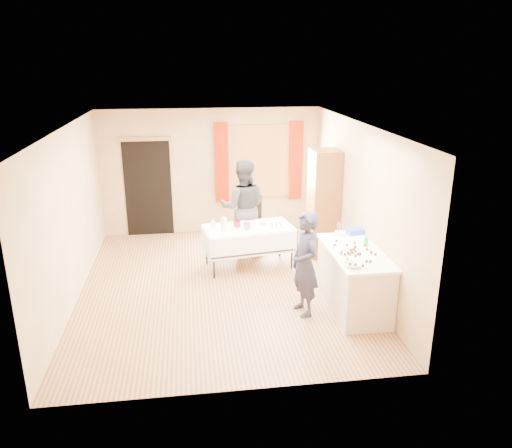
{
  "coord_description": "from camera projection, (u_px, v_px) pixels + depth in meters",
  "views": [
    {
      "loc": [
        -0.46,
        -7.46,
        3.56
      ],
      "look_at": [
        0.57,
        0.0,
        1.04
      ],
      "focal_mm": 35.0,
      "sensor_mm": 36.0,
      "label": 1
    }
  ],
  "objects": [
    {
      "name": "mixing_bowl",
      "position": [
        353.0,
        265.0,
        6.63
      ],
      "size": [
        0.29,
        0.29,
        0.05
      ],
      "primitive_type": "imported",
      "rotation": [
        0.0,
        0.0,
        0.18
      ],
      "color": "white",
      "rests_on": "counter"
    },
    {
      "name": "curtain_left",
      "position": [
        222.0,
        163.0,
        10.26
      ],
      "size": [
        0.28,
        0.06,
        1.65
      ],
      "primitive_type": "cube",
      "color": "#921C03",
      "rests_on": "wall_back"
    },
    {
      "name": "doorway",
      "position": [
        148.0,
        188.0,
        10.28
      ],
      "size": [
        0.95,
        0.04,
        2.0
      ],
      "primitive_type": "cube",
      "color": "black",
      "rests_on": "floor"
    },
    {
      "name": "cake_balls",
      "position": [
        354.0,
        253.0,
        7.04
      ],
      "size": [
        0.53,
        1.04,
        0.04
      ],
      "color": "#3F2314",
      "rests_on": "counter"
    },
    {
      "name": "wall_right",
      "position": [
        359.0,
        204.0,
        8.08
      ],
      "size": [
        0.02,
        5.5,
        2.6
      ],
      "primitive_type": "cube",
      "color": "tan",
      "rests_on": "floor"
    },
    {
      "name": "pastry_tray",
      "position": [
        276.0,
        225.0,
        8.76
      ],
      "size": [
        0.32,
        0.26,
        0.02
      ],
      "primitive_type": "cube",
      "rotation": [
        0.0,
        0.0,
        0.23
      ],
      "color": "white",
      "rests_on": "party_table"
    },
    {
      "name": "cabinet",
      "position": [
        324.0,
        203.0,
        9.22
      ],
      "size": [
        0.5,
        0.6,
        2.0
      ],
      "primitive_type": "cube",
      "color": "brown",
      "rests_on": "floor"
    },
    {
      "name": "cup_red",
      "position": [
        237.0,
        224.0,
        8.69
      ],
      "size": [
        0.15,
        0.15,
        0.1
      ],
      "primitive_type": "imported",
      "rotation": [
        0.0,
        0.0,
        -0.07
      ],
      "color": "#C10531",
      "rests_on": "party_table"
    },
    {
      "name": "chair",
      "position": [
        252.0,
        232.0,
        9.77
      ],
      "size": [
        0.43,
        0.43,
        1.03
      ],
      "rotation": [
        0.0,
        0.0,
        0.01
      ],
      "color": "black",
      "rests_on": "floor"
    },
    {
      "name": "girl",
      "position": [
        305.0,
        264.0,
        7.09
      ],
      "size": [
        0.72,
        0.61,
        1.55
      ],
      "primitive_type": "imported",
      "rotation": [
        0.0,
        0.0,
        -1.35
      ],
      "color": "#1F2038",
      "rests_on": "floor"
    },
    {
      "name": "soda_can",
      "position": [
        366.0,
        242.0,
        7.37
      ],
      "size": [
        0.07,
        0.07,
        0.12
      ],
      "primitive_type": "cylinder",
      "rotation": [
        0.0,
        0.0,
        -0.03
      ],
      "color": "#0A9F48",
      "rests_on": "counter"
    },
    {
      "name": "cup_rainbow",
      "position": [
        247.0,
        226.0,
        8.55
      ],
      "size": [
        0.18,
        0.18,
        0.12
      ],
      "primitive_type": "imported",
      "rotation": [
        0.0,
        0.0,
        0.18
      ],
      "color": "red",
      "rests_on": "party_table"
    },
    {
      "name": "party_table",
      "position": [
        249.0,
        243.0,
        8.81
      ],
      "size": [
        1.66,
        1.03,
        0.75
      ],
      "rotation": [
        0.0,
        0.0,
        0.15
      ],
      "color": "black",
      "rests_on": "floor"
    },
    {
      "name": "foam_block",
      "position": [
        340.0,
        234.0,
        7.77
      ],
      "size": [
        0.17,
        0.13,
        0.08
      ],
      "primitive_type": "cube",
      "rotation": [
        0.0,
        0.0,
        -0.22
      ],
      "color": "white",
      "rests_on": "counter"
    },
    {
      "name": "small_bowl",
      "position": [
        264.0,
        222.0,
        8.87
      ],
      "size": [
        0.28,
        0.28,
        0.05
      ],
      "primitive_type": "imported",
      "rotation": [
        0.0,
        0.0,
        0.39
      ],
      "color": "white",
      "rests_on": "party_table"
    },
    {
      "name": "pitcher",
      "position": [
        224.0,
        225.0,
        8.49
      ],
      "size": [
        0.15,
        0.15,
        0.22
      ],
      "primitive_type": "cylinder",
      "rotation": [
        0.0,
        0.0,
        0.46
      ],
      "color": "silver",
      "rests_on": "party_table"
    },
    {
      "name": "bottle",
      "position": [
        213.0,
        223.0,
        8.66
      ],
      "size": [
        0.08,
        0.08,
        0.16
      ],
      "primitive_type": "imported",
      "rotation": [
        0.0,
        0.0,
        0.05
      ],
      "color": "white",
      "rests_on": "party_table"
    },
    {
      "name": "counter",
      "position": [
        354.0,
        279.0,
        7.35
      ],
      "size": [
        0.76,
        1.6,
        0.91
      ],
      "color": "beige",
      "rests_on": "floor"
    },
    {
      "name": "floor",
      "position": [
        222.0,
        286.0,
        8.2
      ],
      "size": [
        4.5,
        5.5,
        0.02
      ],
      "primitive_type": "cube",
      "color": "#9E7047",
      "rests_on": "ground"
    },
    {
      "name": "wall_left",
      "position": [
        70.0,
        216.0,
        7.5
      ],
      "size": [
        0.02,
        5.5,
        2.6
      ],
      "primitive_type": "cube",
      "color": "tan",
      "rests_on": "floor"
    },
    {
      "name": "window_pane",
      "position": [
        259.0,
        162.0,
        10.4
      ],
      "size": [
        1.2,
        0.02,
        1.4
      ],
      "primitive_type": "cube",
      "color": "white",
      "rests_on": "wall_back"
    },
    {
      "name": "ceiling",
      "position": [
        218.0,
        125.0,
        7.37
      ],
      "size": [
        4.5,
        5.5,
        0.02
      ],
      "primitive_type": "cube",
      "color": "white",
      "rests_on": "floor"
    },
    {
      "name": "blue_basket",
      "position": [
        356.0,
        231.0,
        7.9
      ],
      "size": [
        0.33,
        0.24,
        0.08
      ],
      "primitive_type": "cube",
      "rotation": [
        0.0,
        0.0,
        0.15
      ],
      "color": "blue",
      "rests_on": "counter"
    },
    {
      "name": "wall_back",
      "position": [
        211.0,
        172.0,
        10.38
      ],
      "size": [
        4.5,
        0.02,
        2.6
      ],
      "primitive_type": "cube",
      "color": "tan",
      "rests_on": "floor"
    },
    {
      "name": "door_lintel",
      "position": [
        145.0,
        139.0,
        9.93
      ],
      "size": [
        1.05,
        0.06,
        0.08
      ],
      "primitive_type": "cube",
      "color": "olive",
      "rests_on": "wall_back"
    },
    {
      "name": "wall_front",
      "position": [
        238.0,
        286.0,
        5.2
      ],
      "size": [
        4.5,
        0.02,
        2.6
      ],
      "primitive_type": "cube",
      "color": "tan",
      "rests_on": "floor"
    },
    {
      "name": "woman",
      "position": [
        243.0,
        207.0,
        9.3
      ],
      "size": [
        1.04,
        0.89,
        1.81
      ],
      "primitive_type": "imported",
      "rotation": [
        0.0,
        0.0,
        3.03
      ],
      "color": "black",
      "rests_on": "floor"
    },
    {
      "name": "window_frame",
      "position": [
        259.0,
        161.0,
        10.41
      ],
      "size": [
        1.32,
        0.06,
        1.52
      ],
      "primitive_type": "cube",
      "color": "olive",
      "rests_on": "wall_back"
    },
    {
      "name": "curtain_right",
      "position": [
        296.0,
        161.0,
        10.46
      ],
      "size": [
        0.28,
        0.06,
        1.65
      ],
      "primitive_type": "cube",
      "color": "#921C03",
      "rests_on": "wall_back"
    }
  ]
}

